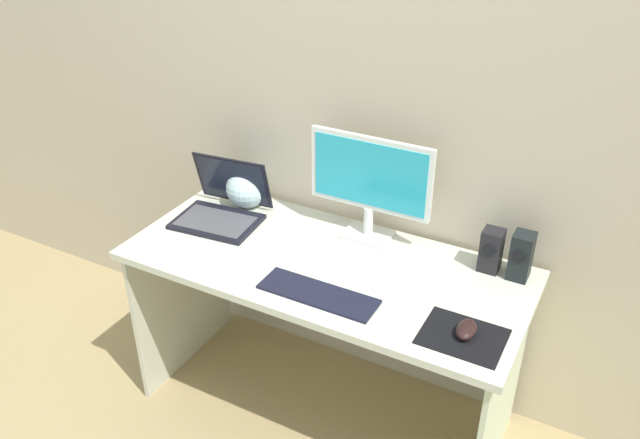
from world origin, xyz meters
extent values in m
plane|color=#A18A5C|center=(0.00, 0.00, 0.00)|extent=(8.00, 8.00, 0.00)
cube|color=#BBAD92|center=(0.00, 0.36, 1.25)|extent=(6.00, 0.04, 2.50)
cube|color=beige|center=(0.00, 0.00, 0.71)|extent=(1.44, 0.64, 0.03)
cube|color=beige|center=(-0.68, 0.00, 0.35)|extent=(0.02, 0.60, 0.69)
cube|color=beige|center=(0.68, 0.00, 0.35)|extent=(0.02, 0.60, 0.69)
cube|color=silver|center=(0.06, 0.23, 0.73)|extent=(0.18, 0.14, 0.01)
cylinder|color=silver|center=(0.06, 0.23, 0.79)|extent=(0.04, 0.04, 0.11)
cube|color=silver|center=(0.06, 0.23, 0.98)|extent=(0.47, 0.02, 0.28)
cube|color=#26A5BF|center=(0.06, 0.22, 0.98)|extent=(0.44, 0.00, 0.25)
cube|color=black|center=(0.63, 0.23, 0.81)|extent=(0.07, 0.08, 0.17)
cylinder|color=black|center=(0.63, 0.19, 0.83)|extent=(0.04, 0.00, 0.04)
cube|color=black|center=(0.53, 0.23, 0.80)|extent=(0.07, 0.07, 0.16)
cylinder|color=black|center=(0.53, 0.19, 0.82)|extent=(0.05, 0.00, 0.05)
cube|color=black|center=(-0.50, 0.04, 0.73)|extent=(0.34, 0.26, 0.02)
cube|color=#47474C|center=(-0.50, 0.03, 0.74)|extent=(0.30, 0.20, 0.00)
cube|color=black|center=(-0.51, 0.18, 0.85)|extent=(0.32, 0.10, 0.22)
cube|color=#1E2333|center=(-0.51, 0.18, 0.85)|extent=(0.30, 0.08, 0.19)
sphere|color=silver|center=(-0.48, 0.22, 0.80)|extent=(0.17, 0.17, 0.17)
cube|color=black|center=(0.07, -0.19, 0.73)|extent=(0.40, 0.13, 0.01)
cube|color=black|center=(0.56, -0.16, 0.72)|extent=(0.25, 0.20, 0.00)
ellipsoid|color=black|center=(0.56, -0.15, 0.74)|extent=(0.06, 0.10, 0.04)
camera|label=1|loc=(0.90, -1.72, 2.02)|focal=36.76mm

